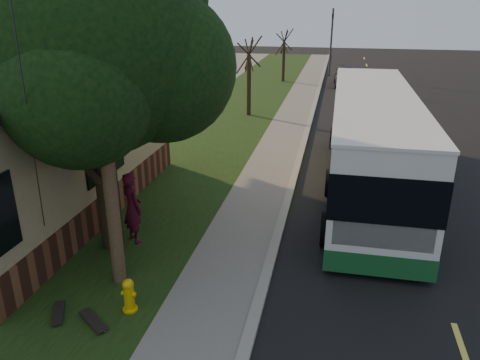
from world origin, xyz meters
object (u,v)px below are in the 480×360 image
(bare_tree_far, at_px, (284,56))
(skateboard_spare, at_px, (93,321))
(utility_pole, at_px, (99,83))
(traffic_signal, at_px, (331,38))
(distant_car, at_px, (346,76))
(leafy_tree, at_px, (96,46))
(bare_tree_near, at_px, (249,78))
(skateboard_main, at_px, (58,313))
(dumpster, at_px, (74,136))
(skateboarder, at_px, (132,207))
(transit_bus, at_px, (371,139))
(fire_hydrant, at_px, (129,295))

(bare_tree_far, height_order, skateboard_spare, bare_tree_far)
(utility_pole, distance_m, traffic_signal, 33.26)
(bare_tree_far, distance_m, distant_car, 5.08)
(leafy_tree, xyz_separation_m, bare_tree_near, (0.67, 15.35, -3.02))
(traffic_signal, distance_m, skateboard_main, 34.90)
(distant_car, bearing_deg, bare_tree_near, -117.75)
(utility_pole, xyz_separation_m, leafy_tree, (-0.87, 1.66, 0.54))
(utility_pole, bearing_deg, skateboard_main, -114.38)
(dumpster, bearing_deg, skateboard_spare, -58.54)
(bare_tree_near, height_order, skateboard_main, bare_tree_near)
(dumpster, distance_m, distant_car, 22.68)
(skateboarder, distance_m, skateboard_main, 3.49)
(bare_tree_near, bearing_deg, transit_bus, -58.14)
(transit_bus, distance_m, distant_car, 21.20)
(leafy_tree, bearing_deg, bare_tree_far, 87.55)
(utility_pole, relative_size, bare_tree_far, 2.25)
(utility_pole, relative_size, leafy_tree, 1.16)
(fire_hydrant, distance_m, skateboard_main, 1.48)
(bare_tree_near, xyz_separation_m, skateboard_spare, (0.36, -18.57, -2.02))
(traffic_signal, distance_m, dumpster, 26.30)
(fire_hydrant, height_order, bare_tree_near, bare_tree_near)
(utility_pole, bearing_deg, distant_car, 79.64)
(fire_hydrant, distance_m, distant_car, 29.75)
(skateboard_main, relative_size, dumpster, 0.45)
(fire_hydrant, xyz_separation_m, transit_bus, (5.17, 8.24, 1.32))
(transit_bus, bearing_deg, skateboard_spare, -122.95)
(leafy_tree, bearing_deg, transit_bus, 39.69)
(dumpster, bearing_deg, traffic_signal, 67.62)
(fire_hydrant, xyz_separation_m, skateboarder, (-1.14, 2.88, 0.61))
(leafy_tree, distance_m, skateboard_spare, 6.06)
(traffic_signal, distance_m, distant_car, 5.37)
(fire_hydrant, height_order, skateboarder, skateboarder)
(skateboard_main, height_order, dumpster, dumpster)
(traffic_signal, distance_m, skateboarder, 31.48)
(skateboard_main, bearing_deg, fire_hydrant, 19.19)
(skateboarder, xyz_separation_m, skateboard_spare, (0.60, -3.44, -0.91))
(bare_tree_near, relative_size, skateboarder, 2.21)
(traffic_signal, bearing_deg, distant_car, -73.15)
(bare_tree_far, bearing_deg, leafy_tree, -92.45)
(leafy_tree, xyz_separation_m, distant_car, (6.06, 26.76, -4.41))
(distant_car, bearing_deg, traffic_signal, 104.38)
(traffic_signal, bearing_deg, dumpster, -112.38)
(traffic_signal, xyz_separation_m, skateboarder, (-4.24, -31.12, -2.12))
(bare_tree_near, height_order, skateboard_spare, bare_tree_near)
(bare_tree_far, xyz_separation_m, skateboarder, (-0.74, -27.12, -0.96))
(transit_bus, relative_size, skateboarder, 6.25)
(skateboard_main, bearing_deg, skateboard_spare, -6.03)
(fire_hydrant, xyz_separation_m, distant_car, (4.49, 29.41, 0.32))
(bare_tree_far, bearing_deg, utility_pole, -90.60)
(leafy_tree, height_order, bare_tree_near, leafy_tree)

